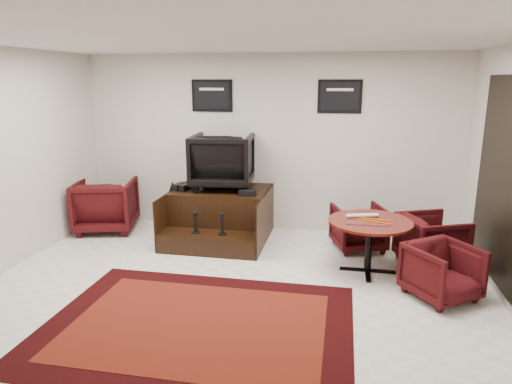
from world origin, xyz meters
TOP-DOWN VIEW (x-y plane):
  - ground at (0.00, 0.00)m, footprint 6.00×6.00m
  - room_shell at (0.41, 0.12)m, footprint 6.02×5.02m
  - area_rug at (-0.16, -0.73)m, footprint 3.06×2.29m
  - shine_podium at (-0.63, 1.90)m, footprint 1.47×1.51m
  - shine_chair at (-0.63, 2.05)m, footprint 0.98×0.93m
  - shoes_pair at (-1.20, 1.80)m, footprint 0.28×0.31m
  - polish_kit at (-0.15, 1.64)m, footprint 0.26×0.19m
  - umbrella_black at (-1.47, 1.73)m, footprint 0.34×0.13m
  - umbrella_hooked at (-1.50, 1.85)m, footprint 0.29×0.11m
  - armchair_side at (-2.55, 1.88)m, footprint 1.08×1.04m
  - meeting_table at (1.56, 0.97)m, footprint 1.04×1.04m
  - table_chair_back at (1.46, 1.79)m, footprint 0.85×0.82m
  - table_chair_window at (2.39, 1.37)m, footprint 0.90×0.93m
  - table_chair_corner at (2.33, 0.37)m, footprint 0.91×0.90m
  - paper_roll at (1.47, 1.09)m, footprint 0.42×0.17m
  - table_clutter at (1.59, 0.91)m, footprint 0.57×0.34m

SIDE VIEW (x-z plane):
  - ground at x=0.00m, z-range 0.00..0.00m
  - area_rug at x=-0.16m, z-range 0.00..0.01m
  - table_chair_corner at x=2.33m, z-range 0.00..0.69m
  - shine_podium at x=-0.63m, z-range -0.03..0.73m
  - table_chair_back at x=1.46m, z-range 0.00..0.70m
  - table_chair_window at x=2.39m, z-range 0.00..0.74m
  - umbrella_hooked at x=-1.50m, z-range 0.00..0.79m
  - umbrella_black at x=-1.47m, z-range 0.00..0.92m
  - armchair_side at x=-2.55m, z-range 0.00..0.92m
  - meeting_table at x=1.56m, z-range 0.26..0.94m
  - table_clutter at x=1.59m, z-range 0.68..0.69m
  - paper_roll at x=1.47m, z-range 0.68..0.73m
  - polish_kit at x=-0.15m, z-range 0.76..0.84m
  - shoes_pair at x=-1.20m, z-range 0.76..0.85m
  - shine_chair at x=-0.63m, z-range 0.76..1.69m
  - room_shell at x=0.41m, z-range 0.38..3.19m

